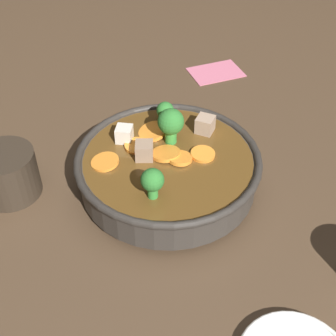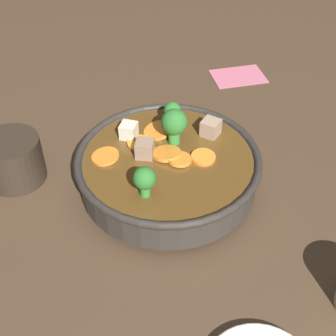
% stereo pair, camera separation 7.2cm
% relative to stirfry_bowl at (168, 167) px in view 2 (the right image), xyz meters
% --- Properties ---
extents(ground_plane, '(3.00, 3.00, 0.00)m').
position_rel_stirfry_bowl_xyz_m(ground_plane, '(0.00, 0.00, -0.04)').
color(ground_plane, '#4C3826').
extents(stirfry_bowl, '(0.28, 0.28, 0.12)m').
position_rel_stirfry_bowl_xyz_m(stirfry_bowl, '(0.00, 0.00, 0.00)').
color(stirfry_bowl, '#38332D').
rests_on(stirfry_bowl, ground_plane).
extents(dark_mug, '(0.11, 0.09, 0.08)m').
position_rel_stirfry_bowl_xyz_m(dark_mug, '(0.23, -0.10, -0.00)').
color(dark_mug, '#33281E').
rests_on(dark_mug, ground_plane).
extents(napkin, '(0.12, 0.09, 0.00)m').
position_rel_stirfry_bowl_xyz_m(napkin, '(-0.25, -0.27, -0.04)').
color(napkin, '#D16B84').
rests_on(napkin, ground_plane).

